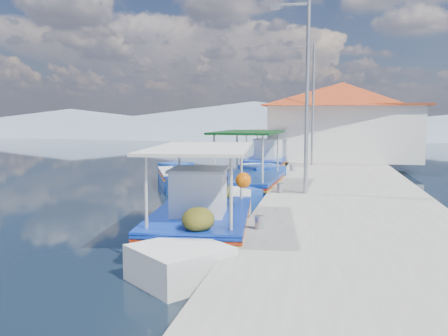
# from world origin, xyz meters

# --- Properties ---
(ground) EXTENTS (160.00, 160.00, 0.00)m
(ground) POSITION_xyz_m (0.00, 0.00, 0.00)
(ground) COLOR black
(ground) RESTS_ON ground
(quay) EXTENTS (5.00, 44.00, 0.50)m
(quay) POSITION_xyz_m (5.90, 6.00, 0.25)
(quay) COLOR #A5A29A
(quay) RESTS_ON ground
(bollards) EXTENTS (0.20, 17.20, 0.30)m
(bollards) POSITION_xyz_m (3.80, 5.25, 0.65)
(bollards) COLOR #A5A8AD
(bollards) RESTS_ON quay
(main_caique) EXTENTS (2.72, 7.47, 2.48)m
(main_caique) POSITION_xyz_m (2.36, -2.37, 0.48)
(main_caique) COLOR silver
(main_caique) RESTS_ON ground
(caique_green_canopy) EXTENTS (2.39, 7.11, 2.66)m
(caique_green_canopy) POSITION_xyz_m (2.47, 3.94, 0.40)
(caique_green_canopy) COLOR #1A429E
(caique_green_canopy) RESTS_ON ground
(caique_blue_hull) EXTENTS (3.20, 5.33, 1.04)m
(caique_blue_hull) POSITION_xyz_m (-0.64, 5.80, 0.28)
(caique_blue_hull) COLOR #1A429E
(caique_blue_hull) RESTS_ON ground
(caique_far) EXTENTS (2.22, 7.01, 2.46)m
(caique_far) POSITION_xyz_m (2.19, 11.94, 0.45)
(caique_far) COLOR silver
(caique_far) RESTS_ON ground
(harbor_building) EXTENTS (10.49, 10.49, 4.40)m
(harbor_building) POSITION_xyz_m (6.20, 15.00, 2.78)
(harbor_building) COLOR white
(harbor_building) RESTS_ON quay
(lamp_post_near) EXTENTS (1.21, 0.14, 6.00)m
(lamp_post_near) POSITION_xyz_m (4.51, 2.00, 3.85)
(lamp_post_near) COLOR #A5A8AD
(lamp_post_near) RESTS_ON quay
(lamp_post_far) EXTENTS (1.21, 0.14, 6.00)m
(lamp_post_far) POSITION_xyz_m (4.51, 11.00, 3.85)
(lamp_post_far) COLOR #A5A8AD
(lamp_post_far) RESTS_ON quay
(mountain_ridge) EXTENTS (171.40, 96.00, 5.50)m
(mountain_ridge) POSITION_xyz_m (6.54, 56.00, 2.04)
(mountain_ridge) COLOR gray
(mountain_ridge) RESTS_ON ground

